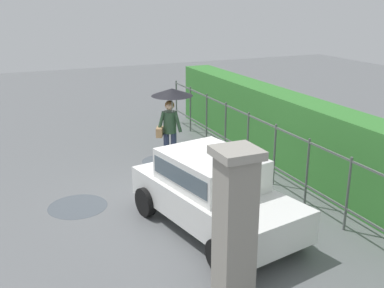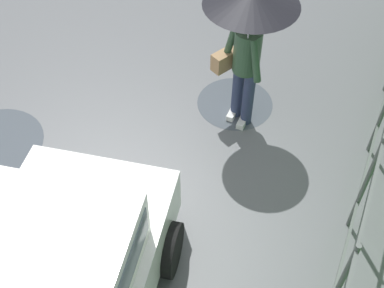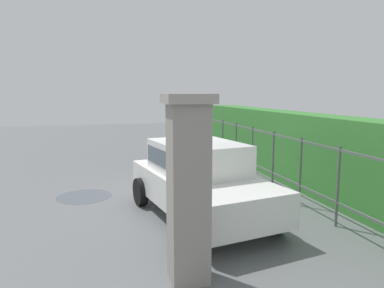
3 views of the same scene
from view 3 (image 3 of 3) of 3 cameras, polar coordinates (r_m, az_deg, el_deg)
The scene contains 8 objects.
ground_plane at distance 8.64m, azimuth -3.12°, elevation -8.09°, with size 40.00×40.00×0.00m, color slate.
car at distance 6.93m, azimuth 1.21°, elevation -5.31°, with size 3.95×2.40×1.48m.
pedestrian at distance 10.45m, azimuth -1.30°, elevation 3.54°, with size 1.08×1.08×2.07m.
gate_pillar at distance 4.51m, azimuth -0.61°, elevation -7.04°, with size 0.60×0.60×2.42m.
fence_section at distance 9.54m, azimuth 11.21°, elevation -1.57°, with size 11.27×0.05×1.50m.
hedge_row at distance 10.00m, azimuth 16.53°, elevation -0.59°, with size 12.22×0.90×1.90m, color #387F33.
puddle_near at distance 8.82m, azimuth -16.97°, elevation -8.08°, with size 1.27×1.27×0.00m, color #4C545B.
puddle_far at distance 10.95m, azimuth -2.53°, elevation -4.56°, with size 1.07×1.07×0.00m, color #4C545B.
Camera 3 is at (8.13, -1.63, 2.43)m, focal length 33.07 mm.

